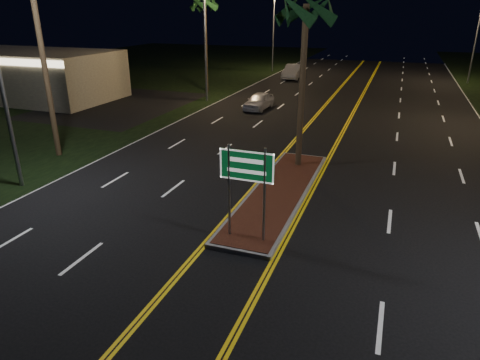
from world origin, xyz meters
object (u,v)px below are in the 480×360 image
at_px(streetlight_left_mid, 209,31).
at_px(car_far, 293,70).
at_px(median_island, 279,192).
at_px(highway_sign, 247,175).
at_px(streetlight_right_far, 474,26).
at_px(palm_median, 306,9).
at_px(streetlight_left_far, 277,23).
at_px(streetlight_left_near, 2,54).
at_px(palm_left_far, 204,3).
at_px(car_near, 259,100).
at_px(commercial_building, 29,75).

xyz_separation_m(streetlight_left_mid, car_far, (3.57, 14.76, -4.75)).
xyz_separation_m(median_island, highway_sign, (0.00, -4.20, 2.32)).
bearing_deg(streetlight_right_far, palm_median, -108.62).
xyz_separation_m(streetlight_left_far, palm_median, (10.61, -33.50, 1.62)).
relative_size(streetlight_left_near, streetlight_left_mid, 1.00).
bearing_deg(streetlight_right_far, palm_left_far, -149.12).
height_order(streetlight_left_near, car_near, streetlight_left_near).
relative_size(palm_median, car_far, 1.52).
xyz_separation_m(median_island, car_far, (-7.05, 31.76, 0.82)).
height_order(median_island, streetlight_left_mid, streetlight_left_mid).
relative_size(highway_sign, streetlight_left_near, 0.36).
bearing_deg(palm_left_far, highway_sign, -63.08).
height_order(streetlight_left_mid, car_far, streetlight_left_mid).
height_order(highway_sign, streetlight_left_far, streetlight_left_far).
xyz_separation_m(commercial_building, palm_left_far, (13.20, 8.01, 5.74)).
distance_m(streetlight_left_near, streetlight_right_far, 43.53).
distance_m(commercial_building, palm_left_far, 16.47).
relative_size(highway_sign, streetlight_left_far, 0.36).
bearing_deg(highway_sign, streetlight_left_mid, 116.59).
xyz_separation_m(streetlight_left_far, car_far, (3.57, -5.24, -4.75)).
height_order(streetlight_left_far, car_near, streetlight_left_far).
bearing_deg(car_far, palm_left_far, -118.65).
relative_size(highway_sign, car_near, 0.72).
bearing_deg(streetlight_left_far, streetlight_right_far, -5.38).
distance_m(streetlight_left_far, car_far, 7.92).
distance_m(highway_sign, palm_left_far, 28.77).
xyz_separation_m(median_island, palm_median, (0.00, 3.50, 7.19)).
distance_m(streetlight_left_mid, car_far, 15.91).
bearing_deg(median_island, streetlight_left_mid, 121.98).
height_order(streetlight_right_far, car_far, streetlight_right_far).
distance_m(palm_median, car_near, 14.87).
xyz_separation_m(palm_median, car_near, (-5.88, 11.99, -6.53)).
bearing_deg(streetlight_left_far, streetlight_left_near, -90.00).
height_order(streetlight_left_near, palm_median, streetlight_left_near).
distance_m(highway_sign, commercial_building, 31.17).
bearing_deg(commercial_building, highway_sign, -33.48).
bearing_deg(highway_sign, palm_median, 90.00).
bearing_deg(streetlight_left_near, commercial_building, 133.90).
bearing_deg(commercial_building, streetlight_left_mid, 14.61).
bearing_deg(streetlight_right_far, car_near, -130.21).
bearing_deg(streetlight_left_near, streetlight_left_mid, 90.00).
bearing_deg(palm_median, median_island, -90.00).
relative_size(commercial_building, streetlight_right_far, 1.67).
distance_m(streetlight_left_mid, streetlight_right_far, 27.83).
xyz_separation_m(palm_median, car_far, (-7.05, 28.26, -6.37)).
bearing_deg(palm_left_far, streetlight_left_mid, -61.33).
relative_size(streetlight_right_far, palm_left_far, 1.02).
xyz_separation_m(highway_sign, palm_left_far, (-12.80, 25.20, 5.34)).
xyz_separation_m(commercial_building, car_far, (18.95, 18.77, -1.10)).
relative_size(commercial_building, car_far, 2.75).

